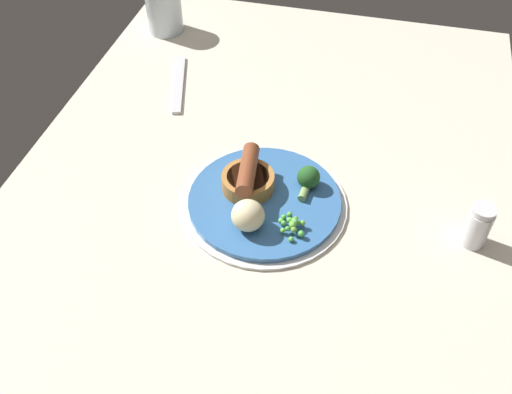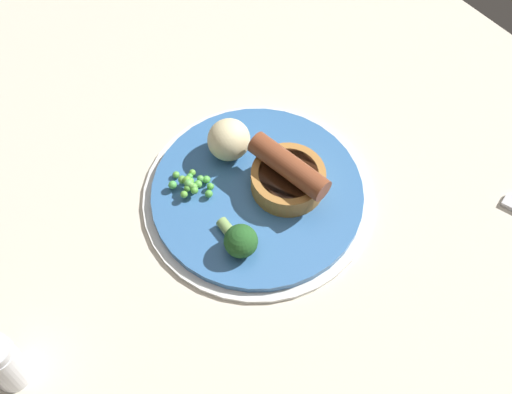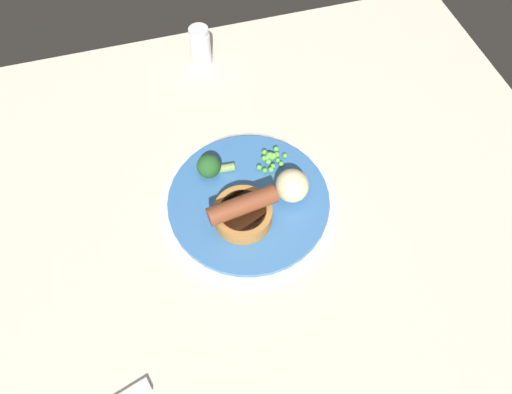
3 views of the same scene
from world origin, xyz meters
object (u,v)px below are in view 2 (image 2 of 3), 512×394
potato_chunk_0 (230,139)px  salt_shaker (3,363)px  sausage_pudding (288,176)px  pea_pile (191,184)px  broccoli_floret_near (240,240)px  dinner_plate (257,196)px

potato_chunk_0 → salt_shaker: bearing=101.0°
sausage_pudding → salt_shaker: bearing=80.0°
pea_pile → salt_shaker: salt_shaker is taller
broccoli_floret_near → potato_chunk_0: 12.33cm
sausage_pudding → broccoli_floret_near: 9.14cm
pea_pile → potato_chunk_0: bearing=-80.0°
sausage_pudding → potato_chunk_0: 7.81cm
dinner_plate → salt_shaker: size_ratio=3.54×
dinner_plate → potato_chunk_0: 6.90cm
dinner_plate → potato_chunk_0: size_ratio=5.27×
pea_pile → salt_shaker: (-5.02, 25.32, 1.08)cm
salt_shaker → dinner_plate: bearing=-89.7°
salt_shaker → sausage_pudding: bearing=-92.5°
dinner_plate → broccoli_floret_near: broccoli_floret_near is taller
pea_pile → potato_chunk_0: 6.63cm
sausage_pudding → pea_pile: bearing=44.1°
dinner_plate → pea_pile: 7.36cm
potato_chunk_0 → salt_shaker: size_ratio=0.67×
broccoli_floret_near → salt_shaker: (3.96, 24.70, 0.44)cm
dinner_plate → sausage_pudding: (-1.60, -2.97, 2.83)cm
potato_chunk_0 → pea_pile: bearing=100.0°
dinner_plate → potato_chunk_0: potato_chunk_0 is taller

